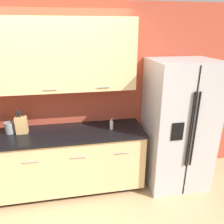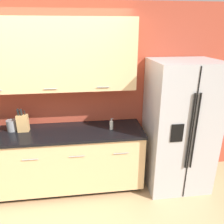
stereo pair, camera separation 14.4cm
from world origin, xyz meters
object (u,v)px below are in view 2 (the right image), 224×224
Objects in this scene: refrigerator at (179,126)px; soap_dispenser at (111,125)px; steel_canister at (12,125)px; knife_block at (23,123)px.

refrigerator is 11.42× the size of soap_dispenser.
soap_dispenser is 1.37m from steel_canister.
soap_dispenser is at bearing 177.33° from refrigerator.
soap_dispenser is 0.96× the size of steel_canister.
knife_block reaches higher than steel_canister.
refrigerator is 2.18m from knife_block.
knife_block reaches higher than soap_dispenser.
knife_block is 0.17m from steel_canister.
refrigerator is 10.91× the size of steel_canister.
knife_block is (-2.18, 0.14, 0.12)m from refrigerator.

